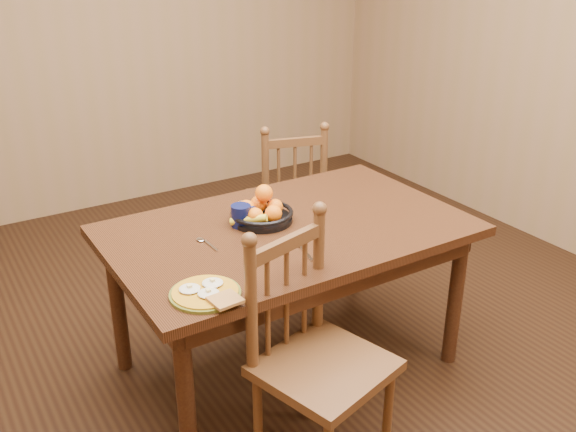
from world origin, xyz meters
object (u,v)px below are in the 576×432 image
coffee_mug (242,215)px  fruit_bowl (261,212)px  chair_far (288,199)px  chair_near (316,358)px  dining_table (288,243)px  breakfast_plate (206,293)px

coffee_mug → fruit_bowl: fruit_bowl is taller
chair_far → chair_near: chair_near is taller
dining_table → fruit_bowl: (-0.08, 0.11, 0.13)m
dining_table → chair_far: size_ratio=1.69×
chair_near → breakfast_plate: (-0.33, 0.23, 0.28)m
breakfast_plate → coffee_mug: bearing=49.7°
chair_far → chair_near: (-0.78, -1.46, 0.03)m
chair_near → coffee_mug: (0.07, 0.70, 0.31)m
chair_far → coffee_mug: 1.09m
chair_near → fruit_bowl: size_ratio=3.45×
chair_far → fruit_bowl: (-0.61, -0.76, 0.34)m
chair_far → breakfast_plate: bearing=64.0°
breakfast_plate → coffee_mug: (0.40, 0.47, 0.04)m
fruit_bowl → chair_near: bearing=-103.3°
dining_table → coffee_mug: coffee_mug is taller
chair_far → fruit_bowl: bearing=67.2°
dining_table → chair_far: (0.54, 0.87, -0.20)m
chair_far → chair_near: bearing=78.1°
breakfast_plate → coffee_mug: size_ratio=2.18×
chair_far → breakfast_plate: (-1.11, -1.22, 0.30)m
dining_table → fruit_bowl: size_ratio=5.52×
chair_near → fruit_bowl: (0.17, 0.70, 0.31)m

